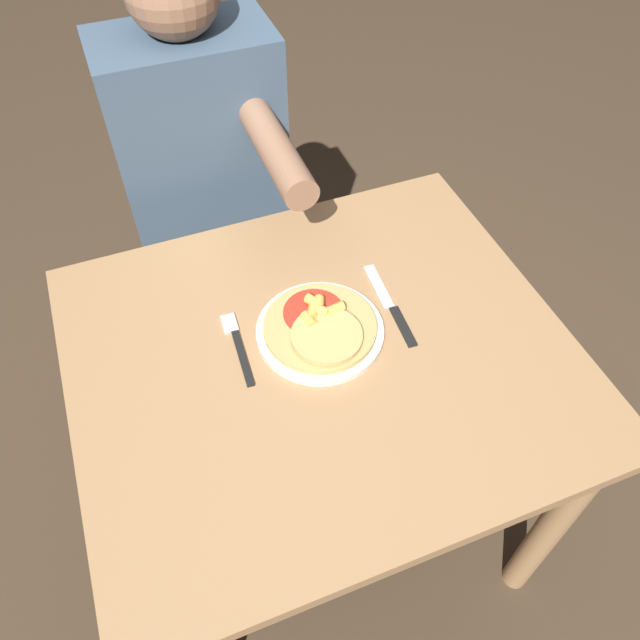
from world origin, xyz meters
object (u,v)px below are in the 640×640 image
(plate, at_px, (320,331))
(fork, at_px, (237,343))
(pizza, at_px, (321,326))
(person_diner, at_px, (204,169))
(knife, at_px, (390,305))
(dining_table, at_px, (322,391))

(plate, distance_m, fork, 0.16)
(pizza, distance_m, person_diner, 0.60)
(plate, xyz_separation_m, knife, (0.15, 0.01, -0.00))
(fork, relative_size, knife, 0.80)
(person_diner, bearing_deg, knife, -68.29)
(dining_table, height_order, plate, plate)
(knife, bearing_deg, plate, -174.56)
(knife, bearing_deg, pizza, -173.26)
(fork, relative_size, person_diner, 0.14)
(dining_table, relative_size, plate, 3.78)
(plate, bearing_deg, dining_table, -106.09)
(fork, bearing_deg, plate, -11.84)
(knife, xyz_separation_m, person_diner, (-0.23, 0.57, -0.01))
(dining_table, height_order, pizza, pizza)
(knife, bearing_deg, fork, 176.72)
(person_diner, bearing_deg, plate, -82.73)
(knife, distance_m, person_diner, 0.62)
(pizza, distance_m, knife, 0.16)
(fork, height_order, knife, same)
(plate, distance_m, pizza, 0.02)
(dining_table, relative_size, pizza, 4.28)
(pizza, xyz_separation_m, knife, (0.15, 0.02, -0.02))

